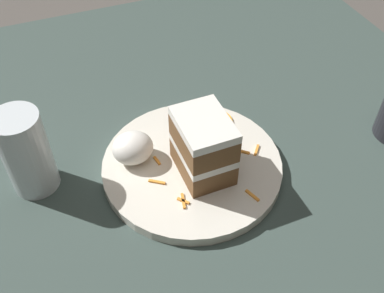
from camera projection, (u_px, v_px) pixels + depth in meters
The scene contains 8 objects.
ground_plane at pixel (175, 200), 0.70m from camera, with size 6.00×6.00×0.00m, color #4C4742.
dining_table at pixel (174, 194), 0.69m from camera, with size 1.15×1.14×0.03m, color #384742.
plate at pixel (192, 166), 0.70m from camera, with size 0.28×0.28×0.02m, color silver.
cake_slice at pixel (203, 146), 0.65m from camera, with size 0.07×0.09×0.10m.
cream_dollop at pixel (133, 148), 0.68m from camera, with size 0.06×0.06×0.05m, color white.
orange_garnish at pixel (215, 122), 0.75m from camera, with size 0.06×0.06×0.00m, color orange.
carrot_shreds_scatter at pixel (209, 165), 0.68m from camera, with size 0.19×0.20×0.00m.
drinking_glass at pixel (28, 157), 0.64m from camera, with size 0.07×0.07×0.13m.
Camera 1 is at (0.13, 0.40, 0.56)m, focal length 42.00 mm.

